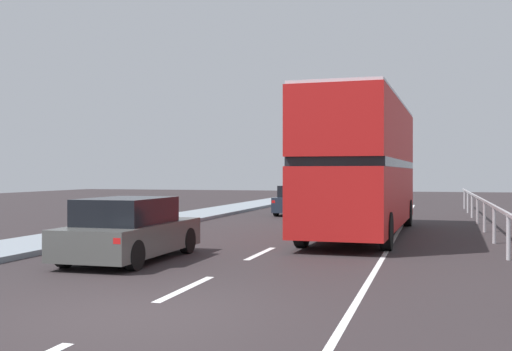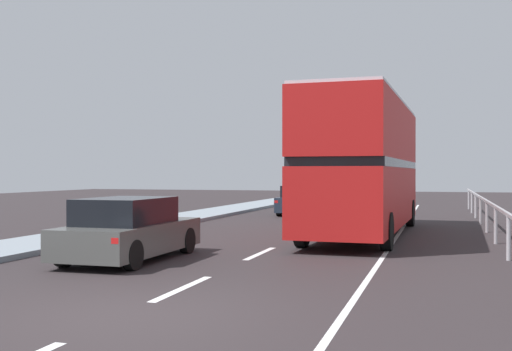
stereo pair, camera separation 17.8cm
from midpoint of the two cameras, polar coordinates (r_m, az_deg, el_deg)
The scene contains 6 objects.
ground_plane at distance 9.44m, azimuth -10.88°, elevation -12.43°, with size 73.57×120.00×0.10m, color #2D2628.
lane_paint_markings at distance 16.62m, azimuth 8.06°, elevation -6.72°, with size 3.14×46.00×0.01m.
bridge_side_railing at distance 17.29m, azimuth 21.77°, elevation -3.52°, with size 0.10×42.00×1.10m.
double_decker_bus_red at distance 20.44m, azimuth 10.12°, elevation 1.06°, with size 2.82×10.80×4.32m.
hatchback_car_near at distance 14.77m, azimuth -11.17°, elevation -4.93°, with size 1.84×4.28×1.45m.
sedan_car_ahead at distance 30.41m, azimuth 4.40°, elevation -2.27°, with size 1.91×4.57×1.40m.
Camera 2 is at (4.32, -8.16, 2.03)m, focal length 43.82 mm.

